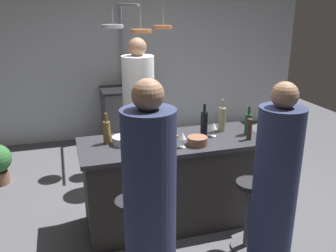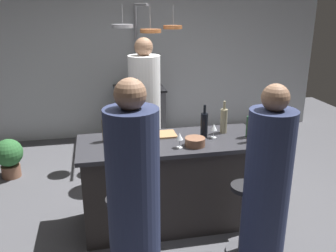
% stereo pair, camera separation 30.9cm
% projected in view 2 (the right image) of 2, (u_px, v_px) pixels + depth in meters
% --- Properties ---
extents(ground_plane, '(9.00, 9.00, 0.00)m').
position_uv_depth(ground_plane, '(171.00, 221.00, 3.78)').
color(ground_plane, '#4C4C51').
extents(back_wall, '(6.40, 0.16, 2.60)m').
position_uv_depth(back_wall, '(135.00, 58.00, 6.01)').
color(back_wall, '#B2B7BC').
rests_on(back_wall, ground_plane).
extents(kitchen_island, '(1.80, 0.72, 0.90)m').
position_uv_depth(kitchen_island, '(171.00, 182.00, 3.64)').
color(kitchen_island, '#332D2B').
rests_on(kitchen_island, ground_plane).
extents(stove_range, '(0.80, 0.64, 0.89)m').
position_uv_depth(stove_range, '(140.00, 114.00, 5.91)').
color(stove_range, '#47474C').
rests_on(stove_range, ground_plane).
extents(chef, '(0.38, 0.38, 1.80)m').
position_uv_depth(chef, '(145.00, 118.00, 4.42)').
color(chef, white).
rests_on(chef, ground_plane).
extents(bar_stool_right, '(0.28, 0.28, 0.68)m').
position_uv_depth(bar_stool_right, '(244.00, 216.00, 3.19)').
color(bar_stool_right, '#4C4C51').
rests_on(bar_stool_right, ground_plane).
extents(guest_right, '(0.35, 0.35, 1.64)m').
position_uv_depth(guest_right, '(266.00, 197.00, 2.74)').
color(guest_right, '#262D4C').
rests_on(guest_right, ground_plane).
extents(bar_stool_left, '(0.28, 0.28, 0.68)m').
position_uv_depth(bar_stool_left, '(123.00, 231.00, 2.98)').
color(bar_stool_left, '#4C4C51').
rests_on(bar_stool_left, ground_plane).
extents(guest_left, '(0.36, 0.36, 1.73)m').
position_uv_depth(guest_left, '(134.00, 209.00, 2.51)').
color(guest_left, '#262D4C').
rests_on(guest_left, ground_plane).
extents(overhead_pot_rack, '(0.91, 1.37, 2.17)m').
position_uv_depth(overhead_pot_rack, '(143.00, 40.00, 5.01)').
color(overhead_pot_rack, gray).
rests_on(overhead_pot_rack, ground_plane).
extents(potted_plant, '(0.36, 0.36, 0.52)m').
position_uv_depth(potted_plant, '(9.00, 156.00, 4.66)').
color(potted_plant, brown).
rests_on(potted_plant, ground_plane).
extents(cutting_board, '(0.32, 0.22, 0.02)m').
position_uv_depth(cutting_board, '(160.00, 135.00, 3.63)').
color(cutting_board, '#997047').
rests_on(cutting_board, kitchen_island).
extents(pepper_mill, '(0.05, 0.05, 0.21)m').
position_uv_depth(pepper_mill, '(250.00, 132.00, 3.42)').
color(pepper_mill, '#382319').
rests_on(pepper_mill, kitchen_island).
extents(wine_bottle_green, '(0.07, 0.07, 0.30)m').
position_uv_depth(wine_bottle_green, '(250.00, 126.00, 3.56)').
color(wine_bottle_green, '#193D23').
rests_on(wine_bottle_green, kitchen_island).
extents(wine_bottle_white, '(0.07, 0.07, 0.33)m').
position_uv_depth(wine_bottle_white, '(224.00, 120.00, 3.67)').
color(wine_bottle_white, gray).
rests_on(wine_bottle_white, kitchen_island).
extents(wine_bottle_red, '(0.07, 0.07, 0.29)m').
position_uv_depth(wine_bottle_red, '(131.00, 127.00, 3.55)').
color(wine_bottle_red, '#143319').
rests_on(wine_bottle_red, kitchen_island).
extents(wine_bottle_amber, '(0.07, 0.07, 0.30)m').
position_uv_depth(wine_bottle_amber, '(106.00, 130.00, 3.44)').
color(wine_bottle_amber, brown).
rests_on(wine_bottle_amber, kitchen_island).
extents(wine_bottle_dark, '(0.07, 0.07, 0.33)m').
position_uv_depth(wine_bottle_dark, '(204.00, 125.00, 3.56)').
color(wine_bottle_dark, black).
rests_on(wine_bottle_dark, kitchen_island).
extents(wine_glass_by_chef, '(0.07, 0.07, 0.15)m').
position_uv_depth(wine_glass_by_chef, '(214.00, 128.00, 3.53)').
color(wine_glass_by_chef, silver).
rests_on(wine_glass_by_chef, kitchen_island).
extents(wine_glass_near_right_guest, '(0.07, 0.07, 0.15)m').
position_uv_depth(wine_glass_near_right_guest, '(179.00, 137.00, 3.29)').
color(wine_glass_near_right_guest, silver).
rests_on(wine_glass_near_right_guest, kitchen_island).
extents(mixing_bowl_steel, '(0.21, 0.21, 0.08)m').
position_uv_depth(mixing_bowl_steel, '(122.00, 139.00, 3.43)').
color(mixing_bowl_steel, '#B7B7BC').
rests_on(mixing_bowl_steel, kitchen_island).
extents(mixing_bowl_ceramic, '(0.15, 0.15, 0.06)m').
position_uv_depth(mixing_bowl_ceramic, '(132.00, 147.00, 3.25)').
color(mixing_bowl_ceramic, silver).
rests_on(mixing_bowl_ceramic, kitchen_island).
extents(mixing_bowl_wooden, '(0.19, 0.19, 0.08)m').
position_uv_depth(mixing_bowl_wooden, '(195.00, 142.00, 3.35)').
color(mixing_bowl_wooden, brown).
rests_on(mixing_bowl_wooden, kitchen_island).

